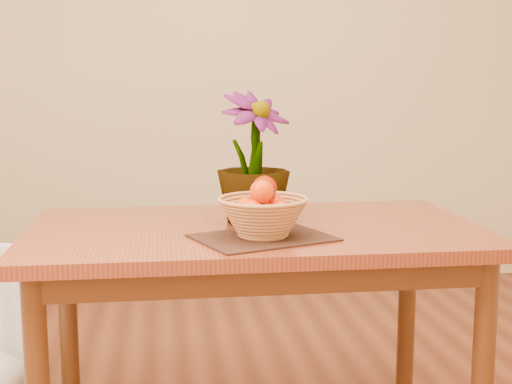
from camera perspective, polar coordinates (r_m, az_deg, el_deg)
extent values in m
cube|color=beige|center=(4.12, -3.77, 10.99)|extent=(4.00, 0.02, 2.70)
cube|color=brown|center=(2.22, -0.12, -3.26)|extent=(1.40, 0.80, 0.04)
cube|color=#492711|center=(2.24, -0.12, -4.76)|extent=(1.28, 0.68, 0.08)
cylinder|color=#492711|center=(2.21, 17.67, -13.94)|extent=(0.06, 0.06, 0.71)
cylinder|color=#492711|center=(2.64, -14.77, -10.06)|extent=(0.06, 0.06, 0.71)
cylinder|color=#492711|center=(2.77, 11.97, -9.04)|extent=(0.06, 0.06, 0.71)
cube|color=#351C13|center=(2.05, 0.57, -3.67)|extent=(0.44, 0.39, 0.01)
cylinder|color=#B37C4A|center=(2.05, 0.57, -3.49)|extent=(0.13, 0.13, 0.01)
sphere|color=#FF3104|center=(2.03, 0.57, -1.56)|extent=(0.06, 0.06, 0.06)
sphere|color=#FF3104|center=(2.08, 1.45, -1.15)|extent=(0.07, 0.07, 0.07)
sphere|color=#FF3104|center=(2.06, -0.80, -1.31)|extent=(0.07, 0.07, 0.07)
sphere|color=#FF3104|center=(1.98, -0.35, -1.64)|extent=(0.07, 0.07, 0.07)
sphere|color=#FF3104|center=(2.00, 1.99, -1.64)|extent=(0.07, 0.07, 0.07)
sphere|color=#FF3104|center=(2.05, 0.69, 0.33)|extent=(0.07, 0.07, 0.07)
sphere|color=#FF3104|center=(1.99, 0.46, 0.02)|extent=(0.07, 0.07, 0.07)
sphere|color=#FF3104|center=(2.05, 0.69, 0.33)|extent=(0.07, 0.07, 0.07)
imported|color=#1B4213|center=(2.24, -0.22, 2.75)|extent=(0.32, 0.32, 0.42)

